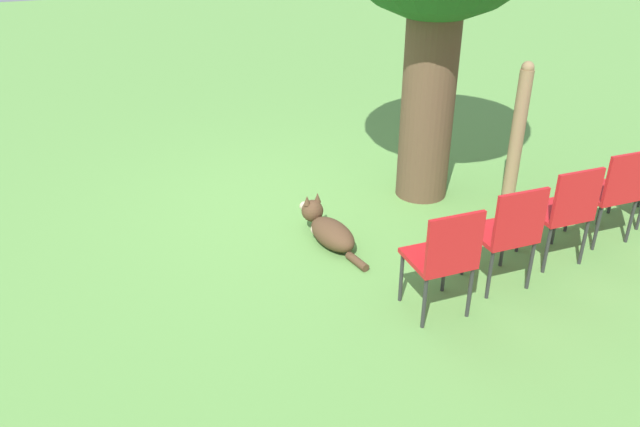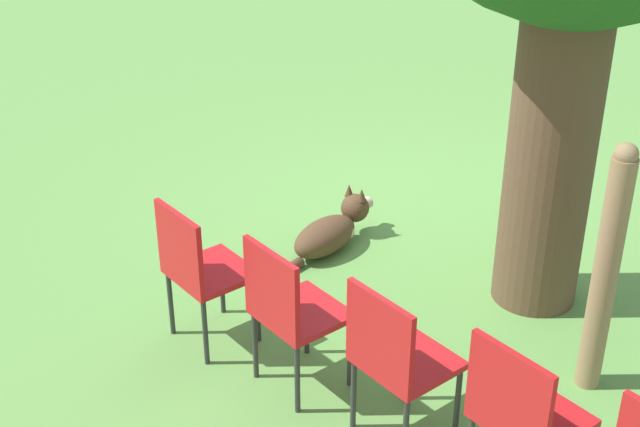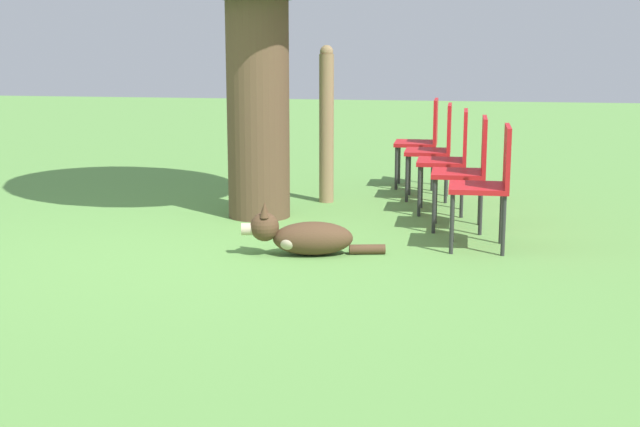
% 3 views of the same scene
% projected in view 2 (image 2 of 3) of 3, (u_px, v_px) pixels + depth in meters
% --- Properties ---
extents(ground_plane, '(30.00, 30.00, 0.00)m').
position_uv_depth(ground_plane, '(443.00, 236.00, 6.41)').
color(ground_plane, '#609947').
extents(dog, '(1.01, 0.39, 0.37)m').
position_uv_depth(dog, '(331.00, 231.00, 6.20)').
color(dog, '#513823').
rests_on(dog, ground_plane).
extents(fence_post, '(0.13, 0.13, 1.44)m').
position_uv_depth(fence_post, '(606.00, 270.00, 4.60)').
color(fence_post, '#937551').
rests_on(fence_post, ground_plane).
extents(red_chair_0, '(0.42, 0.44, 0.90)m').
position_uv_depth(red_chair_0, '(199.00, 266.00, 5.03)').
color(red_chair_0, red).
rests_on(red_chair_0, ground_plane).
extents(red_chair_1, '(0.42, 0.44, 0.90)m').
position_uv_depth(red_chair_1, '(289.00, 307.00, 4.66)').
color(red_chair_1, red).
rests_on(red_chair_1, ground_plane).
extents(red_chair_2, '(0.42, 0.44, 0.90)m').
position_uv_depth(red_chair_2, '(396.00, 355.00, 4.29)').
color(red_chair_2, red).
rests_on(red_chair_2, ground_plane).
extents(red_chair_3, '(0.42, 0.44, 0.90)m').
position_uv_depth(red_chair_3, '(522.00, 412.00, 3.93)').
color(red_chair_3, red).
rests_on(red_chair_3, ground_plane).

